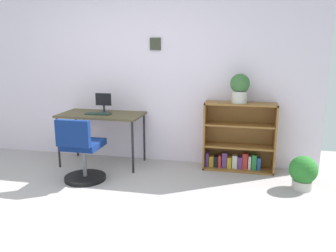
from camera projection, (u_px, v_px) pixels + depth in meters
name	position (u px, v px, depth m)	size (l,w,h in m)	color
ground_plane	(70.00, 225.00, 3.24)	(6.24, 6.24, 0.00)	#A29999
wall_back	(137.00, 80.00, 5.03)	(5.20, 0.12, 2.35)	silver
desk	(102.00, 117.00, 4.83)	(1.16, 0.62, 0.74)	brown
monitor	(104.00, 103.00, 4.83)	(0.23, 0.17, 0.28)	#262628
keyboard	(98.00, 114.00, 4.75)	(0.36, 0.12, 0.02)	#1D3529
office_chair	(82.00, 154.00, 4.24)	(0.52, 0.55, 0.83)	black
bookshelf_low	(238.00, 140.00, 4.70)	(0.95, 0.30, 0.93)	brown
potted_plant_on_shelf	(240.00, 87.00, 4.48)	(0.25, 0.25, 0.39)	#B7B2A8
potted_plant_floor	(303.00, 172.00, 4.03)	(0.33, 0.33, 0.41)	#B7B2A8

